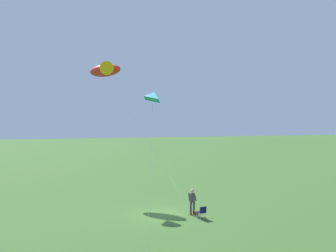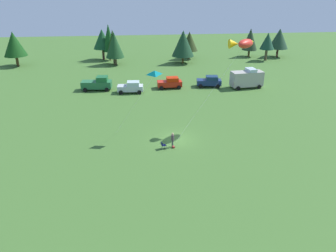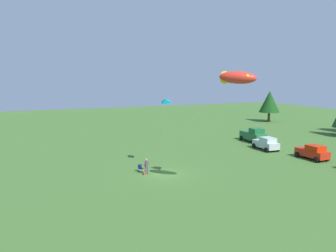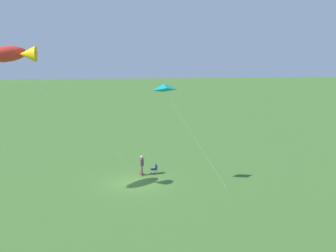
{
  "view_description": "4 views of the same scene",
  "coord_description": "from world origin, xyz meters",
  "px_view_note": "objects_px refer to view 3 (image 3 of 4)",
  "views": [
    {
      "loc": [
        -25.55,
        5.51,
        6.84
      ],
      "look_at": [
        -1.39,
        -0.05,
        5.97
      ],
      "focal_mm": 42.0,
      "sensor_mm": 36.0,
      "label": 1
    },
    {
      "loc": [
        -4.5,
        -34.35,
        17.24
      ],
      "look_at": [
        -1.07,
        -1.13,
        2.26
      ],
      "focal_mm": 35.0,
      "sensor_mm": 36.0,
      "label": 2
    },
    {
      "loc": [
        31.98,
        -13.16,
        10.44
      ],
      "look_at": [
        -1.44,
        1.0,
        5.02
      ],
      "focal_mm": 35.0,
      "sensor_mm": 36.0,
      "label": 3
    },
    {
      "loc": [
        -0.1,
        35.8,
        12.12
      ],
      "look_at": [
        -2.77,
        -1.07,
        4.39
      ],
      "focal_mm": 50.0,
      "sensor_mm": 36.0,
      "label": 4
    }
  ],
  "objects_px": {
    "backpack_on_grass": "(145,174)",
    "kite_large_fish": "(235,78)",
    "person_kite_flyer": "(146,165)",
    "car_red_sedan": "(313,152)",
    "car_silver_compact": "(266,143)",
    "truck_green_flatbed": "(254,135)",
    "folding_chair": "(140,168)",
    "kite_delta_teal": "(165,101)"
  },
  "relations": [
    {
      "from": "backpack_on_grass",
      "to": "kite_delta_teal",
      "type": "xyz_separation_m",
      "value": [
        -1.77,
        3.14,
        7.7
      ]
    },
    {
      "from": "folding_chair",
      "to": "kite_delta_teal",
      "type": "relative_size",
      "value": 0.1
    },
    {
      "from": "person_kite_flyer",
      "to": "truck_green_flatbed",
      "type": "relative_size",
      "value": 0.34
    },
    {
      "from": "folding_chair",
      "to": "backpack_on_grass",
      "type": "bearing_deg",
      "value": -11.1
    },
    {
      "from": "car_silver_compact",
      "to": "backpack_on_grass",
      "type": "bearing_deg",
      "value": -73.1
    },
    {
      "from": "folding_chair",
      "to": "backpack_on_grass",
      "type": "relative_size",
      "value": 2.56
    },
    {
      "from": "backpack_on_grass",
      "to": "car_silver_compact",
      "type": "bearing_deg",
      "value": 103.06
    },
    {
      "from": "person_kite_flyer",
      "to": "truck_green_flatbed",
      "type": "height_order",
      "value": "truck_green_flatbed"
    },
    {
      "from": "folding_chair",
      "to": "car_red_sedan",
      "type": "bearing_deg",
      "value": 66.49
    },
    {
      "from": "car_red_sedan",
      "to": "kite_delta_teal",
      "type": "xyz_separation_m",
      "value": [
        -3.83,
        -18.94,
        6.86
      ]
    },
    {
      "from": "folding_chair",
      "to": "car_red_sedan",
      "type": "height_order",
      "value": "car_red_sedan"
    },
    {
      "from": "person_kite_flyer",
      "to": "folding_chair",
      "type": "height_order",
      "value": "person_kite_flyer"
    },
    {
      "from": "person_kite_flyer",
      "to": "car_red_sedan",
      "type": "xyz_separation_m",
      "value": [
        2.12,
        21.84,
        -0.07
      ]
    },
    {
      "from": "kite_delta_teal",
      "to": "backpack_on_grass",
      "type": "bearing_deg",
      "value": -60.59
    },
    {
      "from": "person_kite_flyer",
      "to": "backpack_on_grass",
      "type": "bearing_deg",
      "value": -74.64
    },
    {
      "from": "car_silver_compact",
      "to": "truck_green_flatbed",
      "type": "bearing_deg",
      "value": 163.68
    },
    {
      "from": "kite_delta_teal",
      "to": "person_kite_flyer",
      "type": "bearing_deg",
      "value": -59.47
    },
    {
      "from": "person_kite_flyer",
      "to": "car_silver_compact",
      "type": "xyz_separation_m",
      "value": [
        -4.63,
        19.97,
        -0.07
      ]
    },
    {
      "from": "truck_green_flatbed",
      "to": "car_red_sedan",
      "type": "bearing_deg",
      "value": 3.0
    },
    {
      "from": "truck_green_flatbed",
      "to": "kite_large_fish",
      "type": "height_order",
      "value": "kite_large_fish"
    },
    {
      "from": "person_kite_flyer",
      "to": "truck_green_flatbed",
      "type": "xyz_separation_m",
      "value": [
        -10.26,
        22.04,
        0.08
      ]
    },
    {
      "from": "car_silver_compact",
      "to": "car_red_sedan",
      "type": "relative_size",
      "value": 1.02
    },
    {
      "from": "person_kite_flyer",
      "to": "car_red_sedan",
      "type": "height_order",
      "value": "car_red_sedan"
    },
    {
      "from": "backpack_on_grass",
      "to": "folding_chair",
      "type": "bearing_deg",
      "value": -175.87
    },
    {
      "from": "car_silver_compact",
      "to": "kite_large_fish",
      "type": "height_order",
      "value": "kite_large_fish"
    },
    {
      "from": "car_silver_compact",
      "to": "kite_large_fish",
      "type": "relative_size",
      "value": 0.39
    },
    {
      "from": "folding_chair",
      "to": "car_silver_compact",
      "type": "bearing_deg",
      "value": 84.61
    },
    {
      "from": "backpack_on_grass",
      "to": "kite_large_fish",
      "type": "xyz_separation_m",
      "value": [
        8.71,
        5.34,
        10.31
      ]
    },
    {
      "from": "folding_chair",
      "to": "car_red_sedan",
      "type": "xyz_separation_m",
      "value": [
        3.23,
        22.16,
        0.46
      ]
    },
    {
      "from": "truck_green_flatbed",
      "to": "car_silver_compact",
      "type": "xyz_separation_m",
      "value": [
        5.63,
        -2.07,
        -0.15
      ]
    },
    {
      "from": "kite_delta_teal",
      "to": "folding_chair",
      "type": "bearing_deg",
      "value": -79.43
    },
    {
      "from": "folding_chair",
      "to": "kite_large_fish",
      "type": "height_order",
      "value": "kite_large_fish"
    },
    {
      "from": "person_kite_flyer",
      "to": "backpack_on_grass",
      "type": "distance_m",
      "value": 0.94
    },
    {
      "from": "car_red_sedan",
      "to": "backpack_on_grass",
      "type": "bearing_deg",
      "value": -96.13
    },
    {
      "from": "person_kite_flyer",
      "to": "car_silver_compact",
      "type": "relative_size",
      "value": 0.4
    },
    {
      "from": "truck_green_flatbed",
      "to": "car_silver_compact",
      "type": "distance_m",
      "value": 6.0
    },
    {
      "from": "person_kite_flyer",
      "to": "car_red_sedan",
      "type": "relative_size",
      "value": 0.41
    },
    {
      "from": "backpack_on_grass",
      "to": "car_red_sedan",
      "type": "relative_size",
      "value": 0.08
    },
    {
      "from": "truck_green_flatbed",
      "to": "car_silver_compact",
      "type": "relative_size",
      "value": 1.19
    },
    {
      "from": "person_kite_flyer",
      "to": "kite_large_fish",
      "type": "relative_size",
      "value": 0.16
    },
    {
      "from": "truck_green_flatbed",
      "to": "kite_delta_teal",
      "type": "relative_size",
      "value": 0.63
    },
    {
      "from": "truck_green_flatbed",
      "to": "person_kite_flyer",
      "type": "bearing_deg",
      "value": -61.09
    }
  ]
}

